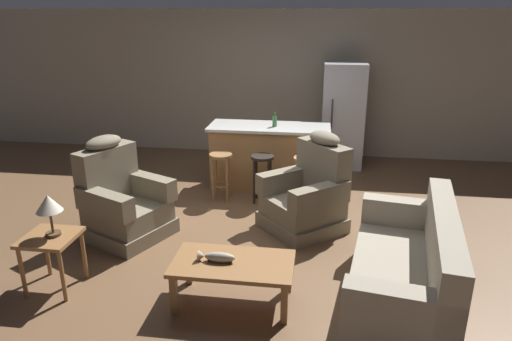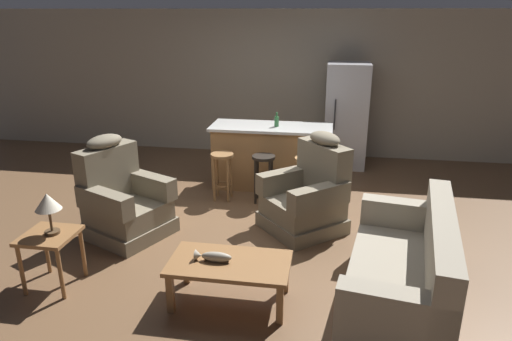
{
  "view_description": "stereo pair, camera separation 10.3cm",
  "coord_description": "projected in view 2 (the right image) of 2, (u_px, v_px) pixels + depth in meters",
  "views": [
    {
      "loc": [
        0.73,
        -5.21,
        2.56
      ],
      "look_at": [
        0.0,
        -0.1,
        0.75
      ],
      "focal_mm": 32.0,
      "sensor_mm": 36.0,
      "label": 1
    },
    {
      "loc": [
        0.83,
        -5.2,
        2.56
      ],
      "look_at": [
        0.0,
        -0.1,
        0.75
      ],
      "focal_mm": 32.0,
      "sensor_mm": 36.0,
      "label": 2
    }
  ],
  "objects": [
    {
      "name": "recliner_near_island",
      "position": [
        308.0,
        196.0,
        5.57
      ],
      "size": [
        1.19,
        1.19,
        1.2
      ],
      "rotation": [
        0.0,
        0.0,
        3.86
      ],
      "color": "#756B56",
      "rests_on": "ground_plane"
    },
    {
      "name": "recliner_near_lamp",
      "position": [
        123.0,
        201.0,
        5.43
      ],
      "size": [
        1.12,
        1.12,
        1.2
      ],
      "rotation": [
        0.0,
        0.0,
        -0.44
      ],
      "color": "#756B56",
      "rests_on": "ground_plane"
    },
    {
      "name": "kitchen_island",
      "position": [
        271.0,
        156.0,
        6.91
      ],
      "size": [
        1.8,
        0.7,
        0.95
      ],
      "color": "#9E7042",
      "rests_on": "ground_plane"
    },
    {
      "name": "end_table",
      "position": [
        50.0,
        243.0,
        4.36
      ],
      "size": [
        0.48,
        0.48,
        0.56
      ],
      "color": "olive",
      "rests_on": "ground_plane"
    },
    {
      "name": "bar_stool_middle",
      "position": [
        264.0,
        170.0,
        6.33
      ],
      "size": [
        0.32,
        0.32,
        0.68
      ],
      "color": "black",
      "rests_on": "ground_plane"
    },
    {
      "name": "back_wall",
      "position": [
        284.0,
        84.0,
        8.29
      ],
      "size": [
        12.0,
        0.05,
        2.6
      ],
      "color": "#A89E89",
      "rests_on": "ground_plane"
    },
    {
      "name": "table_lamp",
      "position": [
        48.0,
        204.0,
        4.23
      ],
      "size": [
        0.24,
        0.24,
        0.41
      ],
      "color": "#4C3823",
      "rests_on": "end_table"
    },
    {
      "name": "refrigerator",
      "position": [
        346.0,
        116.0,
        7.73
      ],
      "size": [
        0.7,
        0.69,
        1.76
      ],
      "color": "#B7B7BC",
      "rests_on": "ground_plane"
    },
    {
      "name": "bar_stool_left",
      "position": [
        222.0,
        168.0,
        6.42
      ],
      "size": [
        0.32,
        0.32,
        0.68
      ],
      "color": "olive",
      "rests_on": "ground_plane"
    },
    {
      "name": "ground_plane",
      "position": [
        257.0,
        223.0,
        5.81
      ],
      "size": [
        12.0,
        12.0,
        0.0
      ],
      "color": "brown"
    },
    {
      "name": "bottle_tall_green",
      "position": [
        277.0,
        121.0,
        6.7
      ],
      "size": [
        0.07,
        0.07,
        0.21
      ],
      "color": "#2D6B38",
      "rests_on": "kitchen_island"
    },
    {
      "name": "coffee_table",
      "position": [
        230.0,
        267.0,
        4.14
      ],
      "size": [
        1.1,
        0.6,
        0.42
      ],
      "color": "olive",
      "rests_on": "ground_plane"
    },
    {
      "name": "fish_figurine",
      "position": [
        213.0,
        257.0,
        4.12
      ],
      "size": [
        0.34,
        0.1,
        0.1
      ],
      "color": "#4C3823",
      "rests_on": "coffee_table"
    },
    {
      "name": "couch",
      "position": [
        405.0,
        275.0,
        4.05
      ],
      "size": [
        1.14,
        2.01,
        0.94
      ],
      "rotation": [
        0.0,
        0.0,
        2.98
      ],
      "color": "#9E937F",
      "rests_on": "ground_plane"
    },
    {
      "name": "bar_stool_right",
      "position": [
        306.0,
        172.0,
        6.24
      ],
      "size": [
        0.32,
        0.32,
        0.68
      ],
      "color": "#A87A47",
      "rests_on": "ground_plane"
    }
  ]
}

